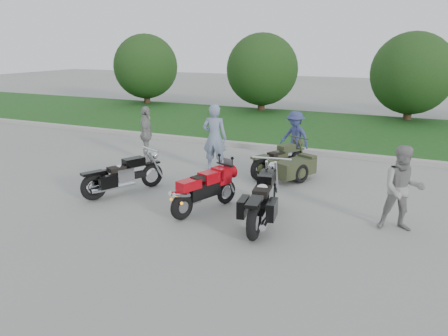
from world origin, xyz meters
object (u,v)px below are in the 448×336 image
at_px(cruiser_right, 263,201).
at_px(person_stripe, 215,138).
at_px(sportbike_red, 204,189).
at_px(person_grey, 403,189).
at_px(cruiser_sidecar, 287,165).
at_px(person_back, 146,134).
at_px(person_denim, 295,137).
at_px(cruiser_left, 121,177).

bearing_deg(cruiser_right, person_stripe, 121.24).
xyz_separation_m(sportbike_red, person_grey, (3.87, 0.71, 0.32)).
relative_size(sportbike_red, person_grey, 1.07).
height_order(cruiser_right, cruiser_sidecar, cruiser_right).
height_order(person_stripe, person_grey, person_stripe).
bearing_deg(person_back, cruiser_right, -152.30).
bearing_deg(cruiser_right, sportbike_red, 167.56).
bearing_deg(person_back, sportbike_red, -160.48).
bearing_deg(person_denim, cruiser_sidecar, -58.91).
bearing_deg(sportbike_red, cruiser_left, -164.80).
bearing_deg(person_stripe, cruiser_right, 120.10).
bearing_deg(person_stripe, person_back, -11.87).
relative_size(cruiser_left, cruiser_sidecar, 1.02).
relative_size(cruiser_sidecar, person_back, 1.17).
relative_size(person_grey, person_back, 1.00).
distance_m(cruiser_left, person_back, 3.09).
relative_size(sportbike_red, person_stripe, 0.94).
bearing_deg(cruiser_left, cruiser_right, 21.26).
bearing_deg(sportbike_red, person_denim, 102.34).
xyz_separation_m(sportbike_red, cruiser_sidecar, (0.95, 3.01, -0.14)).
distance_m(cruiser_left, person_grey, 6.22).
relative_size(cruiser_sidecar, person_denim, 1.26).
height_order(cruiser_left, person_stripe, person_stripe).
height_order(cruiser_left, person_denim, person_denim).
height_order(cruiser_right, person_grey, person_grey).
xyz_separation_m(cruiser_sidecar, person_stripe, (-2.10, -0.08, 0.57)).
height_order(cruiser_sidecar, person_stripe, person_stripe).
height_order(sportbike_red, cruiser_left, sportbike_red).
bearing_deg(person_denim, person_back, -135.80).
height_order(cruiser_right, person_denim, person_denim).
bearing_deg(person_denim, sportbike_red, -76.41).
relative_size(cruiser_right, person_stripe, 1.29).
distance_m(cruiser_right, person_denim, 4.93).
height_order(sportbike_red, cruiser_right, cruiser_right).
bearing_deg(person_denim, person_grey, -30.25).
height_order(sportbike_red, person_denim, person_denim).
height_order(sportbike_red, person_stripe, person_stripe).
xyz_separation_m(sportbike_red, person_denim, (0.65, 4.77, 0.26)).
relative_size(cruiser_right, person_denim, 1.58).
xyz_separation_m(cruiser_left, cruiser_right, (3.68, -0.30, 0.06)).
bearing_deg(sportbike_red, person_grey, 30.55).
bearing_deg(cruiser_left, sportbike_red, 20.97).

